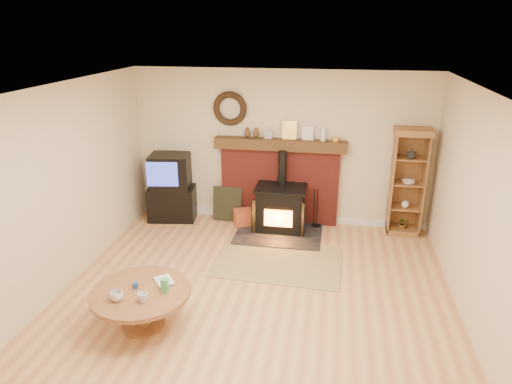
% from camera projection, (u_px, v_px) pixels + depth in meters
% --- Properties ---
extents(ground, '(5.50, 5.50, 0.00)m').
position_uv_depth(ground, '(251.00, 308.00, 5.59)').
color(ground, '#BC7E4E').
rests_on(ground, ground).
extents(room_shell, '(5.02, 5.52, 2.61)m').
position_uv_depth(room_shell, '(250.00, 172.00, 5.08)').
color(room_shell, beige).
rests_on(room_shell, ground).
extents(chimney_breast, '(2.20, 0.22, 1.78)m').
position_uv_depth(chimney_breast, '(280.00, 178.00, 7.77)').
color(chimney_breast, maroon).
rests_on(chimney_breast, ground).
extents(wood_stove, '(1.40, 1.00, 1.33)m').
position_uv_depth(wood_stove, '(280.00, 210.00, 7.54)').
color(wood_stove, black).
rests_on(wood_stove, ground).
extents(area_rug, '(1.86, 1.32, 0.01)m').
position_uv_depth(area_rug, '(278.00, 262.00, 6.65)').
color(area_rug, brown).
rests_on(area_rug, ground).
extents(tv_unit, '(0.87, 0.67, 1.17)m').
position_uv_depth(tv_unit, '(172.00, 188.00, 7.97)').
color(tv_unit, black).
rests_on(tv_unit, ground).
extents(curio_cabinet, '(0.57, 0.41, 1.77)m').
position_uv_depth(curio_cabinet, '(407.00, 182.00, 7.29)').
color(curio_cabinet, brown).
rests_on(curio_cabinet, ground).
extents(firelog_box, '(0.51, 0.42, 0.28)m').
position_uv_depth(firelog_box, '(247.00, 218.00, 7.84)').
color(firelog_box, orange).
rests_on(firelog_box, ground).
extents(leaning_painting, '(0.51, 0.14, 0.61)m').
position_uv_depth(leaning_painting, '(227.00, 204.00, 7.98)').
color(leaning_painting, black).
rests_on(leaning_painting, ground).
extents(fire_tools, '(0.16, 0.16, 0.70)m').
position_uv_depth(fire_tools, '(316.00, 222.00, 7.75)').
color(fire_tools, black).
rests_on(fire_tools, ground).
extents(coffee_table, '(1.12, 1.12, 0.63)m').
position_uv_depth(coffee_table, '(141.00, 297.00, 5.12)').
color(coffee_table, brown).
rests_on(coffee_table, ground).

